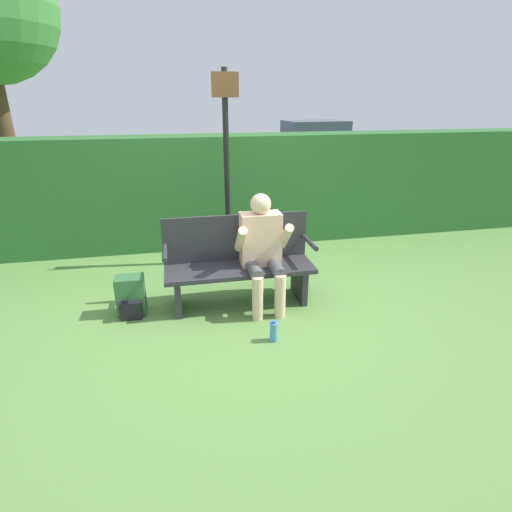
% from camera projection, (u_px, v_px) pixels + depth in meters
% --- Properties ---
extents(ground_plane, '(40.00, 40.00, 0.00)m').
position_uv_depth(ground_plane, '(240.00, 303.00, 4.29)').
color(ground_plane, '#5B8942').
extents(hedge_back, '(12.00, 0.59, 1.57)m').
position_uv_depth(hedge_back, '(217.00, 191.00, 5.81)').
color(hedge_back, '#2D662D').
rests_on(hedge_back, ground).
extents(park_bench, '(1.54, 0.48, 0.92)m').
position_uv_depth(park_bench, '(239.00, 262.00, 4.19)').
color(park_bench, '#2D2D33').
rests_on(park_bench, ground).
extents(person_seated, '(0.55, 0.57, 1.17)m').
position_uv_depth(person_seated, '(262.00, 247.00, 4.05)').
color(person_seated, beige).
rests_on(person_seated, ground).
extents(backpack, '(0.28, 0.26, 0.40)m').
position_uv_depth(backpack, '(131.00, 297.00, 4.01)').
color(backpack, '#336638').
rests_on(backpack, ground).
extents(water_bottle, '(0.07, 0.07, 0.20)m').
position_uv_depth(water_bottle, '(274.00, 331.00, 3.60)').
color(water_bottle, '#4C8CCC').
rests_on(water_bottle, ground).
extents(signpost, '(0.31, 0.09, 2.37)m').
position_uv_depth(signpost, '(227.00, 161.00, 4.86)').
color(signpost, black).
rests_on(signpost, ground).
extents(parked_car, '(4.60, 2.02, 1.26)m').
position_uv_depth(parked_car, '(315.00, 140.00, 14.35)').
color(parked_car, '#B7BCC6').
rests_on(parked_car, ground).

